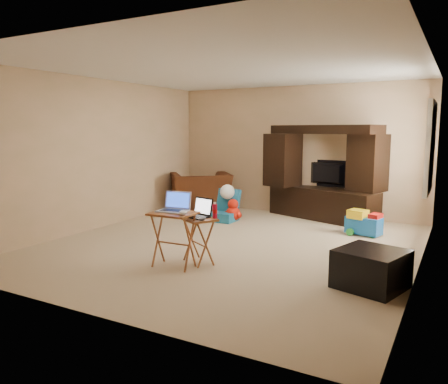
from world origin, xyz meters
The scene contains 22 objects.
floor centered at (0.00, 0.00, 0.00)m, with size 5.50×5.50×0.00m, color beige.
ceiling centered at (0.00, 0.00, 2.50)m, with size 5.50×5.50×0.00m, color silver.
wall_back centered at (0.00, 2.75, 1.25)m, with size 5.00×5.00×0.00m, color tan.
wall_front centered at (0.00, -2.75, 1.25)m, with size 5.00×5.00×0.00m, color tan.
wall_left centered at (-2.50, 0.00, 1.25)m, with size 5.50×5.50×0.00m, color tan.
wall_right centered at (2.50, 0.00, 1.25)m, with size 5.50×5.50×0.00m, color tan.
window_pane centered at (2.48, 1.55, 1.40)m, with size 1.20×1.20×0.00m, color white.
window_frame centered at (2.46, 1.55, 1.40)m, with size 0.06×1.14×1.34m, color white.
entertainment_center centered at (0.63, 2.45, 0.87)m, with size 2.13×0.53×1.74m, color black.
television centered at (0.63, 2.65, 0.83)m, with size 0.88×0.12×0.51m, color black.
recliner centered at (-1.88, 2.20, 0.38)m, with size 1.18×1.03×0.77m, color #4D2010.
child_rocker centered at (-0.88, 1.41, 0.29)m, with size 0.44×0.50×0.59m, color #175D81, non-canonical shape.
plush_toy centered at (-0.74, 1.49, 0.21)m, with size 0.37×0.31×0.41m, color red, non-canonical shape.
push_toy centered at (1.57, 1.54, 0.20)m, with size 0.54×0.39×0.41m, color blue, non-canonical shape.
ottoman centered at (2.11, -0.82, 0.20)m, with size 0.64×0.64×0.41m, color black.
tray_table_left centered at (-0.13, -1.24, 0.34)m, with size 0.52×0.42×0.67m, color #A05A26.
tray_table_right centered at (0.05, -0.96, 0.29)m, with size 0.44×0.35×0.58m, color brown.
laptop_left centered at (-0.16, -1.21, 0.79)m, with size 0.35×0.29×0.24m, color #B8B8BD.
laptop_right centered at (0.01, -0.94, 0.70)m, with size 0.30×0.25×0.24m, color black.
mouse_left centered at (0.06, -1.31, 0.70)m, with size 0.09×0.14×0.06m, color silver.
mouse_right centered at (0.18, -1.08, 0.60)m, with size 0.07×0.12×0.05m, color #3B3C40.
water_bottle centered at (0.24, -0.88, 0.66)m, with size 0.06×0.06×0.18m, color red.
Camera 1 is at (2.88, -5.46, 1.66)m, focal length 35.00 mm.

